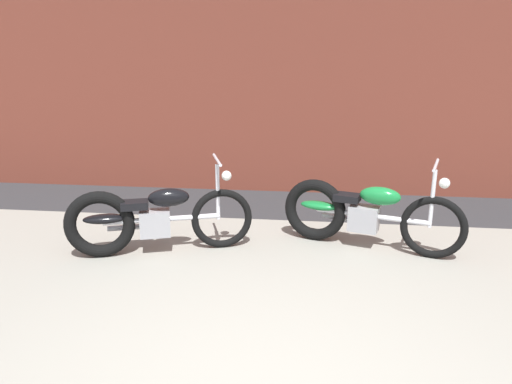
{
  "coord_description": "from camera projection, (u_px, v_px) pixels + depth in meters",
  "views": [
    {
      "loc": [
        0.26,
        -2.3,
        2.0
      ],
      "look_at": [
        -0.27,
        2.17,
        0.75
      ],
      "focal_mm": 32.34,
      "sensor_mm": 36.0,
      "label": 1
    }
  ],
  "objects": [
    {
      "name": "motorcycle_green",
      "position": [
        357.0,
        213.0,
        5.15
      ],
      "size": [
        1.94,
        0.83,
        1.03
      ],
      "rotation": [
        0.0,
        0.0,
        -0.31
      ],
      "color": "black",
      "rests_on": "ground"
    },
    {
      "name": "sidewalk_slab",
      "position": [
        279.0,
        279.0,
        4.43
      ],
      "size": [
        36.0,
        3.5,
        0.01
      ],
      "primitive_type": "cube",
      "color": "gray",
      "rests_on": "ground"
    },
    {
      "name": "motorcycle_black",
      "position": [
        147.0,
        218.0,
        4.96
      ],
      "size": [
        1.93,
        0.86,
        1.03
      ],
      "rotation": [
        0.0,
        0.0,
        0.32
      ],
      "color": "black",
      "rests_on": "ground"
    }
  ]
}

